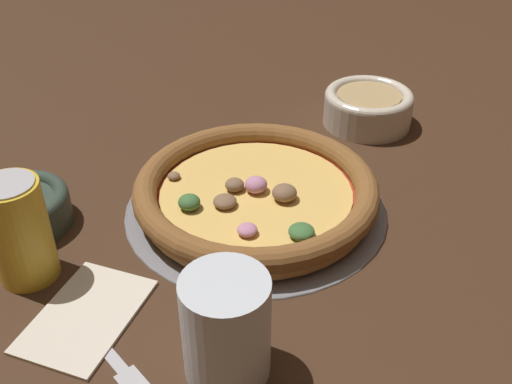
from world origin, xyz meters
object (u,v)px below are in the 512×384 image
object	(u,v)px
pizza_tray	(256,206)
fork	(110,355)
pizza	(256,191)
napkin	(86,314)
beverage_can	(19,231)
drinking_cup	(226,328)
bowl_near	(368,106)
bowl_far	(20,208)

from	to	relation	value
pizza_tray	fork	bearing A→B (deg)	-175.56
pizza	napkin	world-z (taller)	pizza
pizza_tray	beverage_can	xyz separation A→B (m)	(-0.25, 0.14, 0.06)
pizza_tray	drinking_cup	xyz separation A→B (m)	(-0.23, -0.12, 0.05)
pizza_tray	beverage_can	size ratio (longest dim) A/B	2.75
bowl_near	drinking_cup	bearing A→B (deg)	-168.26
pizza_tray	pizza	bearing A→B (deg)	-158.70
drinking_cup	beverage_can	xyz separation A→B (m)	(-0.02, 0.26, 0.01)
pizza	fork	world-z (taller)	pizza
pizza	bowl_far	xyz separation A→B (m)	(-0.19, 0.22, -0.00)
drinking_cup	napkin	size ratio (longest dim) A/B	0.68
pizza	napkin	bearing A→B (deg)	171.85
bowl_far	beverage_can	xyz separation A→B (m)	(-0.06, -0.08, 0.04)
bowl_far	beverage_can	world-z (taller)	beverage_can
bowl_near	napkin	xyz separation A→B (m)	(-0.55, 0.05, -0.03)
bowl_near	bowl_far	size ratio (longest dim) A/B	1.16
bowl_far	beverage_can	size ratio (longest dim) A/B	0.98
fork	bowl_far	bearing A→B (deg)	174.58
pizza_tray	bowl_far	world-z (taller)	bowl_far
pizza_tray	bowl_near	size ratio (longest dim) A/B	2.42
bowl_far	fork	distance (m)	0.26
fork	drinking_cup	bearing A→B (deg)	42.43
beverage_can	fork	bearing A→B (deg)	-101.57
bowl_far	fork	xyz separation A→B (m)	(-0.09, -0.24, -0.02)
drinking_cup	napkin	xyz separation A→B (m)	(-0.03, 0.16, -0.05)
pizza	bowl_far	distance (m)	0.29
bowl_far	beverage_can	distance (m)	0.11
pizza	fork	bearing A→B (deg)	-175.59
pizza	bowl_near	world-z (taller)	bowl_near
bowl_far	napkin	distance (m)	0.20
bowl_near	beverage_can	bearing A→B (deg)	164.18
drinking_cup	fork	xyz separation A→B (m)	(-0.05, 0.10, -0.05)
pizza	drinking_cup	distance (m)	0.26
pizza_tray	fork	distance (m)	0.28
drinking_cup	beverage_can	world-z (taller)	beverage_can
pizza_tray	bowl_far	xyz separation A→B (m)	(-0.19, 0.22, 0.02)
bowl_near	beverage_can	distance (m)	0.57
bowl_near	bowl_far	distance (m)	0.54
pizza	fork	xyz separation A→B (m)	(-0.28, -0.02, -0.03)
drinking_cup	fork	distance (m)	0.13
napkin	beverage_can	xyz separation A→B (m)	(0.01, 0.10, 0.06)
bowl_near	drinking_cup	distance (m)	0.54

